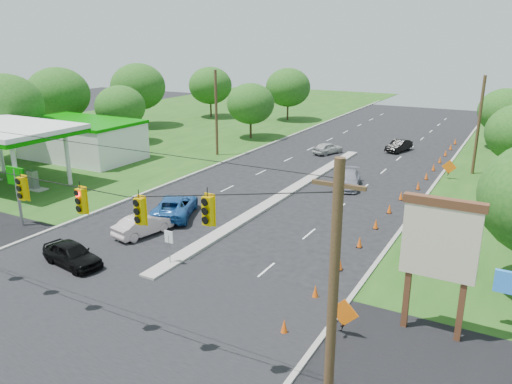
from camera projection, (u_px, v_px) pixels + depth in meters
The scene contains 43 objects.
ground at pixel (89, 315), 22.87m from camera, with size 160.00×160.00×0.00m, color black.
grass_left at pixel (29, 156), 53.41m from camera, with size 40.00×160.00×0.06m, color #1E4714.
cross_street at pixel (89, 315), 22.87m from camera, with size 160.00×14.00×0.02m, color black.
curb_left at pixel (236, 158), 52.61m from camera, with size 0.25×110.00×0.16m, color gray.
curb_right at pixel (436, 184), 43.31m from camera, with size 0.25×110.00×0.16m, color gray.
median at pixel (286, 194), 40.43m from camera, with size 1.00×34.00×0.18m, color gray.
median_sign at pixel (169, 241), 27.45m from camera, with size 0.55×0.06×2.05m.
signal_span at pixel (57, 220), 20.58m from camera, with size 25.60×0.32×9.00m.
utility_pole_far_left at pixel (216, 114), 52.38m from camera, with size 0.28×0.28×9.00m, color #422D1C.
utility_pole_far_right at pixel (478, 126), 45.05m from camera, with size 0.28×0.28×9.00m, color #422D1C.
gas_station at pixel (70, 137), 49.92m from camera, with size 18.40×19.70×5.20m.
pylon_sign at pixel (448, 248), 20.27m from camera, with size 5.90×2.30×6.12m.
cone_0 at pixel (284, 326), 21.36m from camera, with size 0.32×0.32×0.70m, color #ED5810.
cone_1 at pixel (315, 291), 24.28m from camera, with size 0.32×0.32×0.70m, color #ED5810.
cone_2 at pixel (340, 264), 27.21m from camera, with size 0.32×0.32×0.70m, color #ED5810.
cone_3 at pixel (360, 242), 30.14m from camera, with size 0.32×0.32×0.70m, color #ED5810.
cone_4 at pixel (376, 224), 33.07m from camera, with size 0.32×0.32×0.70m, color #ED5810.
cone_5 at pixel (389, 209), 35.99m from camera, with size 0.32×0.32×0.70m, color #ED5810.
cone_6 at pixel (401, 196), 38.92m from camera, with size 0.32×0.32×0.70m, color #ED5810.
cone_7 at pixel (418, 186), 41.57m from camera, with size 0.32×0.32×0.70m, color #ED5810.
cone_8 at pixel (426, 176), 44.50m from camera, with size 0.32×0.32×0.70m, color #ED5810.
cone_9 at pixel (434, 167), 47.43m from camera, with size 0.32×0.32×0.70m, color #ED5810.
cone_10 at pixel (440, 160), 50.35m from camera, with size 0.32×0.32×0.70m, color #ED5810.
cone_11 at pixel (446, 153), 53.28m from camera, with size 0.32×0.32×0.70m, color #ED5810.
cone_12 at pixel (451, 147), 56.21m from camera, with size 0.32×0.32×0.70m, color #ED5810.
cone_13 at pixel (455, 141), 59.14m from camera, with size 0.32×0.32×0.70m, color #ED5810.
work_sign_0 at pixel (344, 314), 20.92m from camera, with size 1.27×0.58×1.37m.
work_sign_1 at pixel (415, 214), 32.63m from camera, with size 1.27×0.58×1.37m.
work_sign_2 at pixel (449, 168), 44.34m from camera, with size 1.27×0.58×1.37m.
tree_1 at pixel (5, 106), 50.08m from camera, with size 7.56×7.56×8.82m.
tree_2 at pixel (120, 107), 58.64m from camera, with size 5.88×5.88×6.86m.
tree_3 at pixel (138, 87), 69.40m from camera, with size 7.56×7.56×8.82m.
tree_4 at pixel (210, 86), 77.78m from camera, with size 6.72×6.72×7.84m.
tree_5 at pixel (251, 104), 61.48m from camera, with size 5.88×5.88×6.86m.
tree_6 at pixel (288, 87), 74.76m from camera, with size 6.72×6.72×7.84m.
tree_12 at pixel (506, 111), 55.28m from camera, with size 5.88×5.88×6.86m.
tree_14 at pixel (58, 94), 60.28m from camera, with size 7.56×7.56×8.82m.
black_sedan at pixel (72, 254), 27.64m from camera, with size 1.62×4.02×1.37m, color black.
white_sedan at pixel (143, 225), 31.99m from camera, with size 1.40×4.01×1.32m, color beige.
blue_pickup at pixel (175, 206), 35.30m from camera, with size 2.50×5.42×1.51m, color #1E5399.
silver_car_far at pixel (348, 180), 42.15m from camera, with size 1.89×4.65×1.35m, color gray.
silver_car_oncoming at pixel (328, 148), 54.30m from camera, with size 1.49×3.70×1.26m, color #AEAEAE.
dark_car_receding at pixel (399, 146), 55.42m from camera, with size 1.39×3.99×1.31m, color black.
Camera 1 is at (16.46, -13.95, 12.20)m, focal length 35.00 mm.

